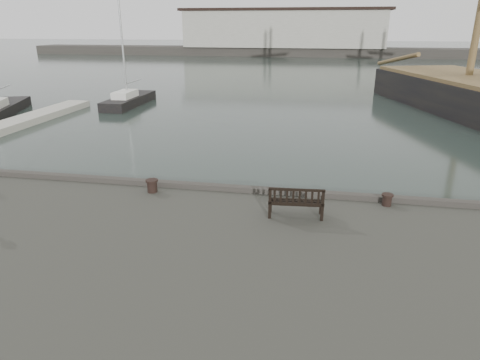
# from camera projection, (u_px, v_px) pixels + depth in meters

# --- Properties ---
(ground) EXTENTS (400.00, 400.00, 0.00)m
(ground) POSITION_uv_depth(u_px,v_px,m) (268.00, 232.00, 15.24)
(ground) COLOR black
(ground) RESTS_ON ground
(breakwater) EXTENTS (140.00, 9.50, 12.20)m
(breakwater) POSITION_uv_depth(u_px,v_px,m) (298.00, 37.00, 99.54)
(breakwater) COLOR #383530
(breakwater) RESTS_ON ground
(bench) EXTENTS (1.66, 0.68, 0.93)m
(bench) POSITION_uv_depth(u_px,v_px,m) (296.00, 207.00, 12.70)
(bench) COLOR black
(bench) RESTS_ON quay
(bollard_left) EXTENTS (0.48, 0.48, 0.45)m
(bollard_left) POSITION_uv_depth(u_px,v_px,m) (152.00, 186.00, 14.60)
(bollard_left) COLOR black
(bollard_left) RESTS_ON quay
(bollard_right) EXTENTS (0.42, 0.42, 0.38)m
(bollard_right) POSITION_uv_depth(u_px,v_px,m) (387.00, 200.00, 13.52)
(bollard_right) COLOR black
(bollard_right) RESTS_ON quay
(yacht_d) EXTENTS (2.26, 8.07, 10.33)m
(yacht_d) POSITION_uv_depth(u_px,v_px,m) (130.00, 103.00, 39.29)
(yacht_d) COLOR black
(yacht_d) RESTS_ON ground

